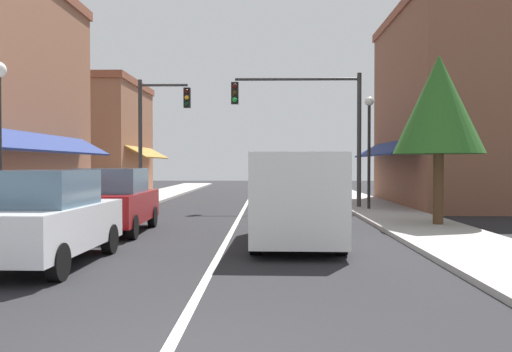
{
  "coord_description": "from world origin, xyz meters",
  "views": [
    {
      "loc": [
        1.01,
        -4.89,
        1.87
      ],
      "look_at": [
        0.57,
        15.33,
        1.44
      ],
      "focal_mm": 38.31,
      "sensor_mm": 36.0,
      "label": 1
    }
  ],
  "objects_px": {
    "parked_car_nearest_left": "(44,218)",
    "tree_right_near": "(439,105)",
    "traffic_signal_mast_arm": "(314,116)",
    "traffic_signal_left_corner": "(156,124)",
    "street_lamp_right_mid": "(369,134)",
    "van_in_lane": "(296,195)",
    "parked_car_second_left": "(114,201)"
  },
  "relations": [
    {
      "from": "parked_car_nearest_left",
      "to": "tree_right_near",
      "type": "bearing_deg",
      "value": 35.01
    },
    {
      "from": "traffic_signal_mast_arm",
      "to": "traffic_signal_left_corner",
      "type": "xyz_separation_m",
      "value": [
        -6.98,
        1.96,
        -0.18
      ]
    },
    {
      "from": "traffic_signal_mast_arm",
      "to": "street_lamp_right_mid",
      "type": "relative_size",
      "value": 1.25
    },
    {
      "from": "traffic_signal_mast_arm",
      "to": "tree_right_near",
      "type": "relative_size",
      "value": 1.11
    },
    {
      "from": "parked_car_nearest_left",
      "to": "street_lamp_right_mid",
      "type": "distance_m",
      "value": 14.45
    },
    {
      "from": "traffic_signal_left_corner",
      "to": "traffic_signal_mast_arm",
      "type": "bearing_deg",
      "value": -15.7
    },
    {
      "from": "traffic_signal_left_corner",
      "to": "tree_right_near",
      "type": "xyz_separation_m",
      "value": [
        10.08,
        -8.51,
        -0.1
      ]
    },
    {
      "from": "tree_right_near",
      "to": "van_in_lane",
      "type": "bearing_deg",
      "value": -142.88
    },
    {
      "from": "tree_right_near",
      "to": "parked_car_nearest_left",
      "type": "bearing_deg",
      "value": -145.91
    },
    {
      "from": "parked_car_nearest_left",
      "to": "parked_car_second_left",
      "type": "xyz_separation_m",
      "value": [
        -0.07,
        4.83,
        0.0
      ]
    },
    {
      "from": "street_lamp_right_mid",
      "to": "tree_right_near",
      "type": "relative_size",
      "value": 0.89
    },
    {
      "from": "parked_car_nearest_left",
      "to": "van_in_lane",
      "type": "bearing_deg",
      "value": 32.07
    },
    {
      "from": "traffic_signal_mast_arm",
      "to": "tree_right_near",
      "type": "xyz_separation_m",
      "value": [
        3.1,
        -6.55,
        -0.28
      ]
    },
    {
      "from": "parked_car_second_left",
      "to": "tree_right_near",
      "type": "xyz_separation_m",
      "value": [
        9.22,
        1.36,
        2.73
      ]
    },
    {
      "from": "parked_car_second_left",
      "to": "traffic_signal_left_corner",
      "type": "height_order",
      "value": "traffic_signal_left_corner"
    },
    {
      "from": "parked_car_nearest_left",
      "to": "van_in_lane",
      "type": "distance_m",
      "value": 5.62
    },
    {
      "from": "parked_car_nearest_left",
      "to": "tree_right_near",
      "type": "distance_m",
      "value": 11.38
    },
    {
      "from": "parked_car_nearest_left",
      "to": "traffic_signal_mast_arm",
      "type": "xyz_separation_m",
      "value": [
        6.05,
        12.74,
        3.02
      ]
    },
    {
      "from": "parked_car_nearest_left",
      "to": "traffic_signal_mast_arm",
      "type": "bearing_deg",
      "value": 65.52
    },
    {
      "from": "street_lamp_right_mid",
      "to": "tree_right_near",
      "type": "bearing_deg",
      "value": -79.7
    },
    {
      "from": "parked_car_second_left",
      "to": "traffic_signal_mast_arm",
      "type": "bearing_deg",
      "value": 50.71
    },
    {
      "from": "parked_car_second_left",
      "to": "traffic_signal_left_corner",
      "type": "xyz_separation_m",
      "value": [
        -0.87,
        9.87,
        2.84
      ]
    },
    {
      "from": "parked_car_nearest_left",
      "to": "parked_car_second_left",
      "type": "relative_size",
      "value": 1.0
    },
    {
      "from": "parked_car_nearest_left",
      "to": "street_lamp_right_mid",
      "type": "height_order",
      "value": "street_lamp_right_mid"
    },
    {
      "from": "van_in_lane",
      "to": "tree_right_near",
      "type": "xyz_separation_m",
      "value": [
        4.34,
        3.29,
        2.46
      ]
    },
    {
      "from": "traffic_signal_left_corner",
      "to": "tree_right_near",
      "type": "relative_size",
      "value": 1.13
    },
    {
      "from": "traffic_signal_mast_arm",
      "to": "street_lamp_right_mid",
      "type": "height_order",
      "value": "traffic_signal_mast_arm"
    },
    {
      "from": "street_lamp_right_mid",
      "to": "tree_right_near",
      "type": "distance_m",
      "value": 5.67
    },
    {
      "from": "traffic_signal_left_corner",
      "to": "parked_car_second_left",
      "type": "bearing_deg",
      "value": -84.99
    },
    {
      "from": "van_in_lane",
      "to": "traffic_signal_left_corner",
      "type": "height_order",
      "value": "traffic_signal_left_corner"
    },
    {
      "from": "van_in_lane",
      "to": "parked_car_second_left",
      "type": "bearing_deg",
      "value": 159.94
    },
    {
      "from": "parked_car_second_left",
      "to": "parked_car_nearest_left",
      "type": "bearing_deg",
      "value": -90.69
    }
  ]
}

